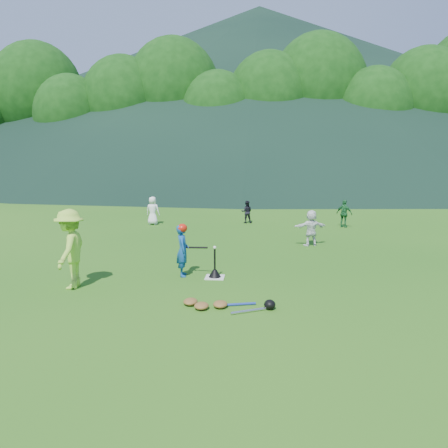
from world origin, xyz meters
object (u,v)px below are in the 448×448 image
object	(u,v)px
batter_child	(183,251)
adult_coach	(70,249)
fielder_a	(153,211)
equipment_pile	(220,304)
home_plate	(215,277)
batting_tee	(215,272)
fielder_b	(247,212)
fielder_c	(344,214)
fielder_d	(311,228)

from	to	relation	value
batter_child	adult_coach	distance (m)	2.56
fielder_a	equipment_pile	bearing A→B (deg)	118.78
home_plate	batting_tee	bearing A→B (deg)	0.00
adult_coach	equipment_pile	world-z (taller)	adult_coach
batting_tee	equipment_pile	world-z (taller)	batting_tee
fielder_b	batter_child	bearing A→B (deg)	80.35
equipment_pile	adult_coach	bearing A→B (deg)	163.84
home_plate	fielder_c	xyz separation A→B (m)	(4.39, 7.63, 0.55)
fielder_d	equipment_pile	bearing A→B (deg)	50.69
fielder_d	equipment_pile	distance (m)	6.44
batter_child	fielder_b	size ratio (longest dim) A/B	1.31
fielder_a	fielder_c	world-z (taller)	fielder_a
batting_tee	adult_coach	bearing A→B (deg)	-161.01
fielder_b	fielder_c	xyz separation A→B (m)	(3.94, -0.77, 0.08)
batting_tee	equipment_pile	bearing A→B (deg)	-80.80
batter_child	fielder_a	bearing A→B (deg)	7.35
fielder_b	fielder_d	xyz separation A→B (m)	(2.23, -4.48, 0.10)
fielder_c	fielder_a	bearing A→B (deg)	33.56
fielder_a	fielder_d	distance (m)	7.16
fielder_a	fielder_d	bearing A→B (deg)	156.28
fielder_b	fielder_d	size ratio (longest dim) A/B	0.83
adult_coach	fielder_d	size ratio (longest dim) A/B	1.51
home_plate	fielder_a	distance (m)	8.40
fielder_b	fielder_c	size ratio (longest dim) A/B	0.86
adult_coach	equipment_pile	bearing A→B (deg)	69.57
fielder_a	batting_tee	distance (m)	8.39
fielder_a	batter_child	bearing A→B (deg)	116.85
home_plate	batter_child	world-z (taller)	batter_child
batter_child	fielder_d	world-z (taller)	batter_child
home_plate	equipment_pile	size ratio (longest dim) A/B	0.25
fielder_b	batting_tee	size ratio (longest dim) A/B	1.41
batter_child	fielder_d	distance (m)	5.18
home_plate	adult_coach	bearing A→B (deg)	-161.01
equipment_pile	batting_tee	bearing A→B (deg)	99.20
fielder_a	fielder_b	distance (m)	3.97
batter_child	adult_coach	world-z (taller)	adult_coach
fielder_a	fielder_d	size ratio (longest dim) A/B	1.01
home_plate	fielder_d	xyz separation A→B (m)	(2.68, 3.93, 0.57)
fielder_c	equipment_pile	bearing A→B (deg)	100.82
batter_child	adult_coach	size ratio (longest dim) A/B	0.72
fielder_a	batting_tee	size ratio (longest dim) A/B	1.73
adult_coach	fielder_d	distance (m)	7.61
fielder_d	home_plate	bearing A→B (deg)	37.90
home_plate	fielder_d	size ratio (longest dim) A/B	0.39
home_plate	adult_coach	xyz separation A→B (m)	(-3.07, -1.05, 0.87)
batting_tee	fielder_b	bearing A→B (deg)	86.93
fielder_a	equipment_pile	xyz separation A→B (m)	(3.77, -9.68, -0.52)
adult_coach	batting_tee	size ratio (longest dim) A/B	2.58
fielder_b	batting_tee	xyz separation A→B (m)	(-0.45, -8.41, -0.35)
adult_coach	fielder_a	distance (m)	8.71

